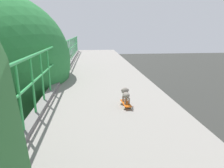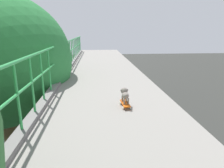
% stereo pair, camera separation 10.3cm
% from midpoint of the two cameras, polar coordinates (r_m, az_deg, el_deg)
% --- Properties ---
extents(city_bus, '(2.60, 10.97, 3.31)m').
position_cam_midpoint_polar(city_bus, '(28.08, -25.04, 3.16)').
color(city_bus, beige).
rests_on(city_bus, ground).
extents(toy_skateboard, '(0.21, 0.46, 0.09)m').
position_cam_midpoint_polar(toy_skateboard, '(4.27, 3.41, -5.76)').
color(toy_skateboard, orange).
rests_on(toy_skateboard, overpass_deck).
extents(small_dog, '(0.18, 0.36, 0.31)m').
position_cam_midpoint_polar(small_dog, '(4.23, 3.33, -2.84)').
color(small_dog, gray).
rests_on(small_dog, toy_skateboard).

